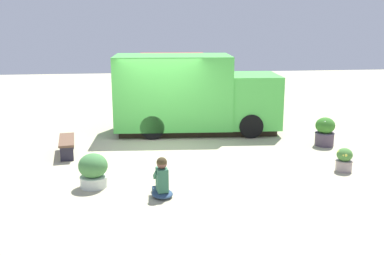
# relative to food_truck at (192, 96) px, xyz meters

# --- Properties ---
(ground_plane) EXTENTS (40.00, 40.00, 0.00)m
(ground_plane) POSITION_rel_food_truck_xyz_m (2.04, -1.10, -1.20)
(ground_plane) COLOR #B6AE8C
(food_truck) EXTENTS (2.91, 5.42, 2.53)m
(food_truck) POSITION_rel_food_truck_xyz_m (0.00, 0.00, 0.00)
(food_truck) COLOR #54D04F
(food_truck) RESTS_ON ground_plane
(person_customer) EXTENTS (0.79, 0.51, 0.87)m
(person_customer) POSITION_rel_food_truck_xyz_m (5.61, -1.36, -0.86)
(person_customer) COLOR navy
(person_customer) RESTS_ON ground_plane
(planter_flowering_near) EXTENTS (0.42, 0.42, 0.58)m
(planter_flowering_near) POSITION_rel_food_truck_xyz_m (4.52, 3.18, -0.92)
(planter_flowering_near) COLOR #9F8F8D
(planter_flowering_near) RESTS_ON ground_plane
(planter_flowering_far) EXTENTS (0.57, 0.57, 0.85)m
(planter_flowering_far) POSITION_rel_food_truck_xyz_m (2.22, 3.66, -0.77)
(planter_flowering_far) COLOR #524453
(planter_flowering_far) RESTS_ON ground_plane
(planter_flowering_side) EXTENTS (0.64, 0.64, 0.76)m
(planter_flowering_side) POSITION_rel_food_truck_xyz_m (4.87, -2.82, -0.82)
(planter_flowering_side) COLOR silver
(planter_flowering_side) RESTS_ON ground_plane
(plaza_bench) EXTENTS (1.48, 0.57, 0.46)m
(plaza_bench) POSITION_rel_food_truck_xyz_m (2.25, -3.75, -0.86)
(plaza_bench) COLOR brown
(plaza_bench) RESTS_ON ground_plane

